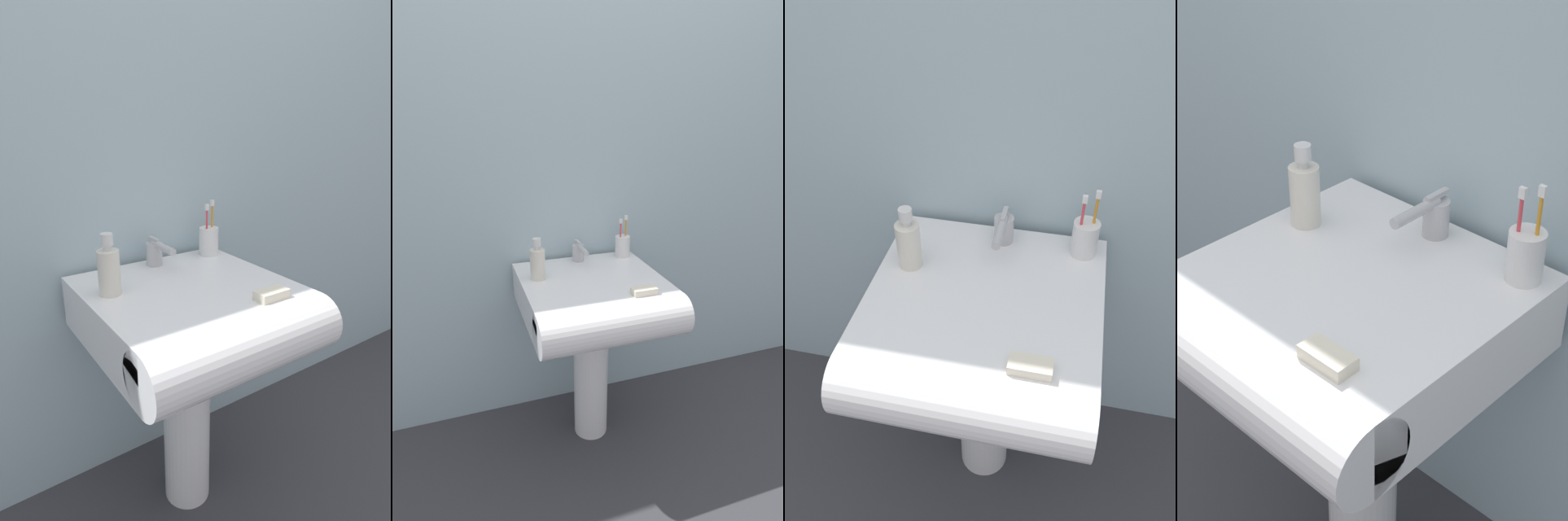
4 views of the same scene
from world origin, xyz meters
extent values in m
plane|color=#38383D|center=(0.00, 0.00, 0.00)|extent=(6.00, 6.00, 0.00)
cube|color=#9EB7C1|center=(0.00, 0.30, 1.20)|extent=(5.00, 0.05, 2.40)
cylinder|color=white|center=(0.00, 0.00, 0.30)|extent=(0.15, 0.15, 0.60)
cube|color=white|center=(0.00, 0.00, 0.68)|extent=(0.55, 0.50, 0.15)
cylinder|color=white|center=(0.00, -0.25, 0.68)|extent=(0.55, 0.15, 0.15)
cylinder|color=#B7B7BC|center=(0.01, 0.20, 0.79)|extent=(0.05, 0.05, 0.07)
cylinder|color=#B7B7BC|center=(0.01, 0.14, 0.83)|extent=(0.02, 0.12, 0.02)
cube|color=#B7B7BC|center=(0.01, 0.20, 0.84)|extent=(0.01, 0.06, 0.01)
cylinder|color=white|center=(0.21, 0.19, 0.80)|extent=(0.07, 0.07, 0.09)
cylinder|color=#D83F4C|center=(0.20, 0.18, 0.84)|extent=(0.01, 0.01, 0.14)
cube|color=white|center=(0.20, 0.18, 0.92)|extent=(0.01, 0.01, 0.02)
cylinder|color=orange|center=(0.23, 0.19, 0.85)|extent=(0.01, 0.01, 0.15)
cube|color=white|center=(0.23, 0.19, 0.93)|extent=(0.01, 0.01, 0.02)
cylinder|color=silver|center=(-0.20, 0.06, 0.82)|extent=(0.06, 0.06, 0.12)
cylinder|color=silver|center=(-0.20, 0.06, 0.89)|extent=(0.02, 0.02, 0.01)
cylinder|color=silver|center=(-0.20, 0.06, 0.91)|extent=(0.03, 0.03, 0.03)
cube|color=silver|center=(0.13, -0.20, 0.77)|extent=(0.09, 0.04, 0.02)
camera|label=1|loc=(-0.56, -0.89, 1.19)|focal=28.00mm
camera|label=2|loc=(-0.48, -1.40, 1.39)|focal=28.00mm
camera|label=3|loc=(0.16, -0.83, 1.59)|focal=35.00mm
camera|label=4|loc=(0.82, -0.82, 1.54)|focal=55.00mm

